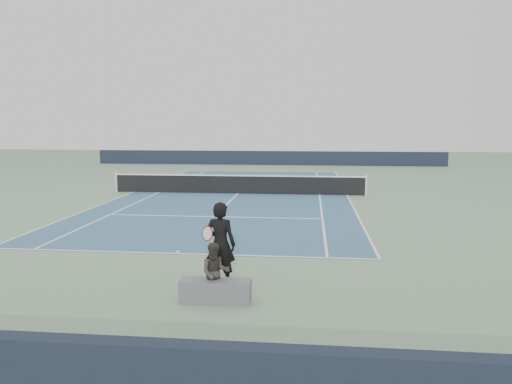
# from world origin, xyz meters

# --- Properties ---
(ground) EXTENTS (80.00, 80.00, 0.00)m
(ground) POSITION_xyz_m (0.00, 0.00, 0.00)
(ground) COLOR gray
(court_surface) EXTENTS (10.97, 23.77, 0.01)m
(court_surface) POSITION_xyz_m (0.00, 0.00, 0.01)
(court_surface) COLOR #355F7F
(court_surface) RESTS_ON ground
(tennis_net) EXTENTS (12.90, 0.10, 1.07)m
(tennis_net) POSITION_xyz_m (0.00, 0.00, 0.50)
(tennis_net) COLOR silver
(tennis_net) RESTS_ON ground
(windscreen_far) EXTENTS (30.00, 0.25, 1.20)m
(windscreen_far) POSITION_xyz_m (0.00, 17.88, 0.60)
(windscreen_far) COLOR black
(windscreen_far) RESTS_ON ground
(tennis_player) EXTENTS (0.85, 0.64, 1.87)m
(tennis_player) POSITION_xyz_m (1.70, -14.39, 0.94)
(tennis_player) COLOR black
(tennis_player) RESTS_ON ground
(tennis_ball) EXTENTS (0.07, 0.07, 0.07)m
(tennis_ball) POSITION_xyz_m (1.69, -14.66, 0.03)
(tennis_ball) COLOR yellow
(tennis_ball) RESTS_ON ground
(spectator_bench) EXTENTS (1.48, 0.80, 1.21)m
(spectator_bench) POSITION_xyz_m (1.78, -15.40, 0.43)
(spectator_bench) COLOR slate
(spectator_bench) RESTS_ON ground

